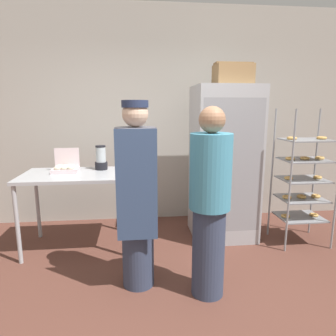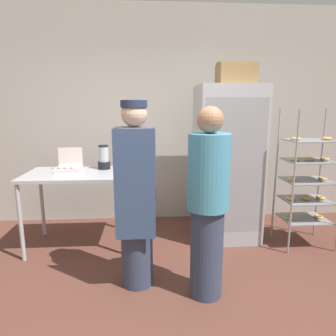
{
  "view_description": "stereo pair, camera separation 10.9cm",
  "coord_description": "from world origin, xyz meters",
  "px_view_note": "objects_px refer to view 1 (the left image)",
  "views": [
    {
      "loc": [
        -0.28,
        -2.08,
        1.62
      ],
      "look_at": [
        0.02,
        0.72,
        1.05
      ],
      "focal_mm": 32.0,
      "sensor_mm": 36.0,
      "label": 1
    },
    {
      "loc": [
        -0.17,
        -2.09,
        1.62
      ],
      "look_at": [
        0.02,
        0.72,
        1.05
      ],
      "focal_mm": 32.0,
      "sensor_mm": 36.0,
      "label": 2
    }
  ],
  "objects_px": {
    "person_baker": "(137,194)",
    "person_customer": "(210,203)",
    "blender_pitcher": "(101,159)",
    "baking_rack": "(303,179)",
    "donut_box": "(65,168)",
    "refrigerator": "(224,164)",
    "cardboard_storage_box": "(233,74)"
  },
  "relations": [
    {
      "from": "refrigerator",
      "to": "blender_pitcher",
      "type": "xyz_separation_m",
      "value": [
        -1.5,
        0.04,
        0.08
      ]
    },
    {
      "from": "refrigerator",
      "to": "person_baker",
      "type": "distance_m",
      "value": 1.48
    },
    {
      "from": "blender_pitcher",
      "to": "cardboard_storage_box",
      "type": "height_order",
      "value": "cardboard_storage_box"
    },
    {
      "from": "baking_rack",
      "to": "donut_box",
      "type": "relative_size",
      "value": 5.61
    },
    {
      "from": "blender_pitcher",
      "to": "person_customer",
      "type": "height_order",
      "value": "person_customer"
    },
    {
      "from": "baking_rack",
      "to": "donut_box",
      "type": "bearing_deg",
      "value": 175.62
    },
    {
      "from": "refrigerator",
      "to": "person_customer",
      "type": "xyz_separation_m",
      "value": [
        -0.48,
        -1.21,
        -0.1
      ]
    },
    {
      "from": "person_baker",
      "to": "person_customer",
      "type": "relative_size",
      "value": 1.03
    },
    {
      "from": "baking_rack",
      "to": "person_customer",
      "type": "bearing_deg",
      "value": -146.1
    },
    {
      "from": "cardboard_storage_box",
      "to": "person_baker",
      "type": "distance_m",
      "value": 1.85
    },
    {
      "from": "person_baker",
      "to": "person_customer",
      "type": "height_order",
      "value": "person_baker"
    },
    {
      "from": "refrigerator",
      "to": "donut_box",
      "type": "relative_size",
      "value": 6.55
    },
    {
      "from": "baking_rack",
      "to": "cardboard_storage_box",
      "type": "relative_size",
      "value": 3.75
    },
    {
      "from": "person_customer",
      "to": "blender_pitcher",
      "type": "bearing_deg",
      "value": 129.34
    },
    {
      "from": "refrigerator",
      "to": "cardboard_storage_box",
      "type": "xyz_separation_m",
      "value": [
        0.05,
        -0.06,
        1.06
      ]
    },
    {
      "from": "refrigerator",
      "to": "donut_box",
      "type": "distance_m",
      "value": 1.9
    },
    {
      "from": "refrigerator",
      "to": "person_customer",
      "type": "relative_size",
      "value": 1.15
    },
    {
      "from": "donut_box",
      "to": "blender_pitcher",
      "type": "relative_size",
      "value": 0.99
    },
    {
      "from": "person_baker",
      "to": "person_customer",
      "type": "bearing_deg",
      "value": -18.57
    },
    {
      "from": "person_customer",
      "to": "person_baker",
      "type": "bearing_deg",
      "value": 161.43
    },
    {
      "from": "blender_pitcher",
      "to": "person_customer",
      "type": "bearing_deg",
      "value": -50.66
    },
    {
      "from": "donut_box",
      "to": "person_customer",
      "type": "xyz_separation_m",
      "value": [
        1.42,
        -1.13,
        -0.11
      ]
    },
    {
      "from": "donut_box",
      "to": "blender_pitcher",
      "type": "bearing_deg",
      "value": 17.56
    },
    {
      "from": "refrigerator",
      "to": "person_customer",
      "type": "bearing_deg",
      "value": -111.52
    },
    {
      "from": "person_baker",
      "to": "blender_pitcher",
      "type": "bearing_deg",
      "value": 111.83
    },
    {
      "from": "baking_rack",
      "to": "person_baker",
      "type": "xyz_separation_m",
      "value": [
        -1.97,
        -0.71,
        0.08
      ]
    },
    {
      "from": "baking_rack",
      "to": "cardboard_storage_box",
      "type": "xyz_separation_m",
      "value": [
        -0.84,
        0.23,
        1.2
      ]
    },
    {
      "from": "blender_pitcher",
      "to": "donut_box",
      "type": "bearing_deg",
      "value": -162.44
    },
    {
      "from": "refrigerator",
      "to": "person_baker",
      "type": "bearing_deg",
      "value": -137.13
    },
    {
      "from": "donut_box",
      "to": "baking_rack",
      "type": "bearing_deg",
      "value": -4.38
    },
    {
      "from": "blender_pitcher",
      "to": "person_baker",
      "type": "xyz_separation_m",
      "value": [
        0.42,
        -1.05,
        -0.14
      ]
    },
    {
      "from": "refrigerator",
      "to": "cardboard_storage_box",
      "type": "height_order",
      "value": "cardboard_storage_box"
    }
  ]
}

